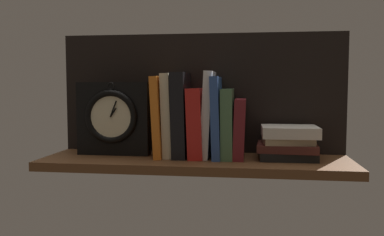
{
  "coord_description": "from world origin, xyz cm",
  "views": [
    {
      "loc": [
        15.29,
        -116.81,
        21.02
      ],
      "look_at": [
        -1.53,
        3.28,
        11.45
      ],
      "focal_mm": 38.43,
      "sensor_mm": 36.0,
      "label": 1
    }
  ],
  "objects_px": {
    "book_red_requiem": "(196,122)",
    "book_blue_modern": "(217,117)",
    "book_orange_pandolfini": "(161,116)",
    "framed_clock": "(113,118)",
    "book_green_romantic": "(228,123)",
    "book_maroon_dawkins": "(240,128)",
    "book_white_catcher": "(208,114)",
    "book_stack_side": "(288,143)",
    "book_black_skeptic": "(181,115)",
    "book_cream_twain": "(170,115)"
  },
  "relations": [
    {
      "from": "book_red_requiem",
      "to": "book_blue_modern",
      "type": "bearing_deg",
      "value": 0.0
    },
    {
      "from": "book_red_requiem",
      "to": "book_orange_pandolfini",
      "type": "bearing_deg",
      "value": 180.0
    },
    {
      "from": "framed_clock",
      "to": "book_blue_modern",
      "type": "bearing_deg",
      "value": 0.88
    },
    {
      "from": "book_green_romantic",
      "to": "book_maroon_dawkins",
      "type": "distance_m",
      "value": 0.04
    },
    {
      "from": "book_red_requiem",
      "to": "book_green_romantic",
      "type": "bearing_deg",
      "value": 0.0
    },
    {
      "from": "book_white_catcher",
      "to": "book_stack_side",
      "type": "bearing_deg",
      "value": -2.04
    },
    {
      "from": "book_orange_pandolfini",
      "to": "book_white_catcher",
      "type": "distance_m",
      "value": 0.14
    },
    {
      "from": "book_white_catcher",
      "to": "framed_clock",
      "type": "bearing_deg",
      "value": -179.04
    },
    {
      "from": "book_black_skeptic",
      "to": "book_red_requiem",
      "type": "relative_size",
      "value": 1.22
    },
    {
      "from": "book_blue_modern",
      "to": "book_black_skeptic",
      "type": "bearing_deg",
      "value": 180.0
    },
    {
      "from": "framed_clock",
      "to": "book_maroon_dawkins",
      "type": "bearing_deg",
      "value": 0.73
    },
    {
      "from": "book_maroon_dawkins",
      "to": "book_black_skeptic",
      "type": "bearing_deg",
      "value": 180.0
    },
    {
      "from": "book_cream_twain",
      "to": "book_green_romantic",
      "type": "distance_m",
      "value": 0.17
    },
    {
      "from": "book_green_romantic",
      "to": "book_maroon_dawkins",
      "type": "bearing_deg",
      "value": 0.0
    },
    {
      "from": "book_cream_twain",
      "to": "book_black_skeptic",
      "type": "height_order",
      "value": "book_black_skeptic"
    },
    {
      "from": "book_cream_twain",
      "to": "framed_clock",
      "type": "distance_m",
      "value": 0.17
    },
    {
      "from": "book_red_requiem",
      "to": "framed_clock",
      "type": "relative_size",
      "value": 0.92
    },
    {
      "from": "book_stack_side",
      "to": "book_black_skeptic",
      "type": "bearing_deg",
      "value": 178.48
    },
    {
      "from": "book_red_requiem",
      "to": "framed_clock",
      "type": "height_order",
      "value": "framed_clock"
    },
    {
      "from": "book_cream_twain",
      "to": "book_maroon_dawkins",
      "type": "xyz_separation_m",
      "value": [
        0.21,
        0.0,
        -0.04
      ]
    },
    {
      "from": "book_orange_pandolfini",
      "to": "book_black_skeptic",
      "type": "distance_m",
      "value": 0.06
    },
    {
      "from": "book_white_catcher",
      "to": "book_stack_side",
      "type": "relative_size",
      "value": 1.45
    },
    {
      "from": "book_red_requiem",
      "to": "book_blue_modern",
      "type": "relative_size",
      "value": 0.86
    },
    {
      "from": "book_cream_twain",
      "to": "book_orange_pandolfini",
      "type": "bearing_deg",
      "value": 180.0
    },
    {
      "from": "book_cream_twain",
      "to": "book_blue_modern",
      "type": "distance_m",
      "value": 0.14
    },
    {
      "from": "book_orange_pandolfini",
      "to": "framed_clock",
      "type": "bearing_deg",
      "value": -178.1
    },
    {
      "from": "book_black_skeptic",
      "to": "framed_clock",
      "type": "height_order",
      "value": "book_black_skeptic"
    },
    {
      "from": "book_red_requiem",
      "to": "book_white_catcher",
      "type": "relative_size",
      "value": 0.8
    },
    {
      "from": "framed_clock",
      "to": "book_stack_side",
      "type": "relative_size",
      "value": 1.27
    },
    {
      "from": "book_cream_twain",
      "to": "book_red_requiem",
      "type": "bearing_deg",
      "value": 0.0
    },
    {
      "from": "book_cream_twain",
      "to": "book_black_skeptic",
      "type": "bearing_deg",
      "value": 0.0
    },
    {
      "from": "book_green_romantic",
      "to": "framed_clock",
      "type": "distance_m",
      "value": 0.35
    },
    {
      "from": "book_black_skeptic",
      "to": "book_stack_side",
      "type": "height_order",
      "value": "book_black_skeptic"
    },
    {
      "from": "framed_clock",
      "to": "book_green_romantic",
      "type": "bearing_deg",
      "value": 0.8
    },
    {
      "from": "book_stack_side",
      "to": "book_red_requiem",
      "type": "bearing_deg",
      "value": 178.24
    },
    {
      "from": "book_orange_pandolfini",
      "to": "book_blue_modern",
      "type": "distance_m",
      "value": 0.17
    },
    {
      "from": "book_orange_pandolfini",
      "to": "book_maroon_dawkins",
      "type": "height_order",
      "value": "book_orange_pandolfini"
    },
    {
      "from": "book_maroon_dawkins",
      "to": "book_stack_side",
      "type": "height_order",
      "value": "book_maroon_dawkins"
    },
    {
      "from": "book_white_catcher",
      "to": "book_orange_pandolfini",
      "type": "bearing_deg",
      "value": 180.0
    },
    {
      "from": "book_white_catcher",
      "to": "book_cream_twain",
      "type": "bearing_deg",
      "value": 180.0
    },
    {
      "from": "book_black_skeptic",
      "to": "book_green_romantic",
      "type": "distance_m",
      "value": 0.14
    },
    {
      "from": "book_white_catcher",
      "to": "book_green_romantic",
      "type": "height_order",
      "value": "book_white_catcher"
    },
    {
      "from": "book_white_catcher",
      "to": "book_stack_side",
      "type": "distance_m",
      "value": 0.24
    },
    {
      "from": "book_white_catcher",
      "to": "book_blue_modern",
      "type": "distance_m",
      "value": 0.03
    },
    {
      "from": "book_black_skeptic",
      "to": "book_white_catcher",
      "type": "distance_m",
      "value": 0.08
    },
    {
      "from": "book_black_skeptic",
      "to": "book_white_catcher",
      "type": "height_order",
      "value": "book_white_catcher"
    },
    {
      "from": "book_maroon_dawkins",
      "to": "book_stack_side",
      "type": "relative_size",
      "value": 0.99
    },
    {
      "from": "book_red_requiem",
      "to": "book_stack_side",
      "type": "distance_m",
      "value": 0.27
    },
    {
      "from": "book_white_catcher",
      "to": "book_green_romantic",
      "type": "distance_m",
      "value": 0.06
    },
    {
      "from": "book_cream_twain",
      "to": "book_blue_modern",
      "type": "bearing_deg",
      "value": 0.0
    }
  ]
}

